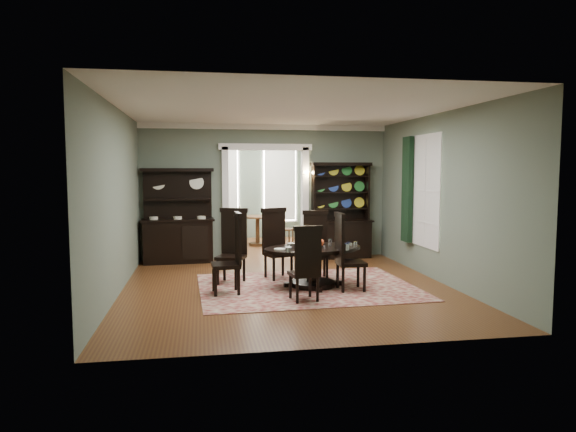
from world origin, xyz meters
The scene contains 19 objects.
room centered at (0.00, 0.04, 1.58)m, with size 5.51×6.01×3.01m.
parlor centered at (0.00, 5.53, 1.52)m, with size 3.51×3.50×3.01m.
doorway_trim centered at (0.00, 3.00, 1.62)m, with size 2.08×0.25×2.57m.
right_window centered at (2.69, 0.93, 1.60)m, with size 0.15×1.47×2.12m.
wall_sconce centered at (0.95, 2.85, 1.89)m, with size 0.27×0.21×0.21m.
rug centered at (0.33, -0.02, 0.01)m, with size 3.62×2.77×0.01m, color maroon.
dining_table centered at (0.44, 0.01, 0.48)m, with size 1.93×1.91×0.68m.
centerpiece centered at (0.50, -0.03, 0.75)m, with size 1.43×0.92×0.24m.
chair_far_left centered at (-0.89, 0.58, 0.69)m, with size 0.62×0.61×1.32m.
chair_far_mid centered at (-0.08, 0.84, 0.68)m, with size 0.59×0.58×1.29m.
chair_far_right centered at (0.65, 0.70, 0.66)m, with size 0.50×0.48×1.25m.
chair_end_left centered at (-0.94, -0.26, 0.69)m, with size 0.49×0.51×1.32m.
chair_end_right centered at (0.89, -0.37, 0.68)m, with size 0.46×0.50×1.30m.
chair_near centered at (0.12, -0.99, 0.62)m, with size 0.49×0.47×1.17m.
sideboard centered at (-1.93, 2.76, 0.71)m, with size 1.56×0.61×2.03m.
welsh_dresser centered at (1.70, 2.77, 0.78)m, with size 1.41×0.58×2.16m.
parlor_table centered at (0.03, 4.99, 0.51)m, with size 0.84×0.84×0.77m.
parlor_chair_left centered at (-0.57, 4.99, 0.55)m, with size 0.45×0.43×1.03m.
parlor_chair_right centered at (0.68, 4.67, 0.50)m, with size 0.42×0.41×0.93m.
Camera 1 is at (-1.42, -8.45, 2.01)m, focal length 32.00 mm.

